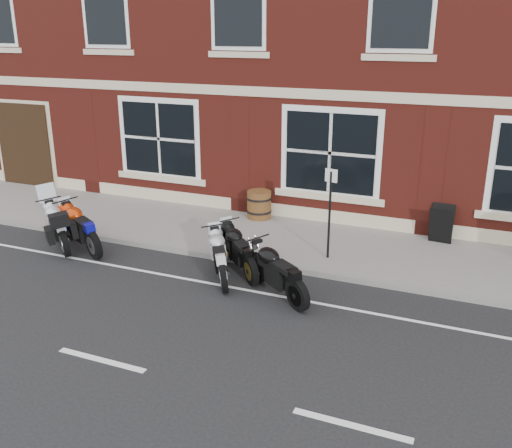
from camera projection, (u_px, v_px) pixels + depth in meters
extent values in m
plane|color=black|center=(194.00, 285.00, 11.57)|extent=(80.00, 80.00, 0.00)
cube|color=slate|center=(252.00, 235.00, 14.16)|extent=(30.00, 3.00, 0.12)
cube|color=slate|center=(224.00, 258.00, 12.79)|extent=(30.00, 0.16, 0.12)
cylinder|color=black|center=(55.00, 224.00, 14.16)|extent=(0.58, 0.51, 0.65)
cylinder|color=black|center=(66.00, 243.00, 12.93)|extent=(0.58, 0.51, 0.65)
cube|color=black|center=(58.00, 219.00, 13.47)|extent=(0.78, 0.70, 0.22)
ellipsoid|color=#BAB9BF|center=(57.00, 212.00, 13.56)|extent=(0.67, 0.64, 0.32)
cube|color=black|center=(61.00, 220.00, 13.11)|extent=(0.60, 0.56, 0.10)
cube|color=silver|center=(52.00, 192.00, 13.86)|extent=(0.30, 0.35, 0.45)
cylinder|color=black|center=(71.00, 227.00, 13.95)|extent=(0.65, 0.45, 0.67)
cylinder|color=black|center=(95.00, 244.00, 12.81)|extent=(0.65, 0.45, 0.67)
cube|color=black|center=(80.00, 220.00, 13.31)|extent=(0.85, 0.64, 0.23)
ellipsoid|color=#AC2C07|center=(77.00, 213.00, 13.38)|extent=(0.70, 0.62, 0.33)
cube|color=black|center=(87.00, 221.00, 12.96)|extent=(0.63, 0.52, 0.10)
cylinder|color=black|center=(230.00, 247.00, 12.74)|extent=(0.52, 0.54, 0.62)
cylinder|color=black|center=(252.00, 270.00, 11.50)|extent=(0.52, 0.54, 0.62)
cube|color=black|center=(240.00, 243.00, 12.05)|extent=(0.71, 0.72, 0.21)
ellipsoid|color=black|center=(238.00, 235.00, 12.14)|extent=(0.63, 0.63, 0.31)
cube|color=black|center=(246.00, 245.00, 11.68)|extent=(0.55, 0.56, 0.10)
cylinder|color=black|center=(219.00, 252.00, 12.47)|extent=(0.42, 0.58, 0.60)
cylinder|color=black|center=(225.00, 277.00, 11.19)|extent=(0.42, 0.58, 0.60)
cube|color=black|center=(221.00, 249.00, 11.77)|extent=(0.58, 0.76, 0.21)
ellipsoid|color=#B0B1B5|center=(221.00, 241.00, 11.86)|extent=(0.56, 0.63, 0.30)
cube|color=black|center=(223.00, 252.00, 11.39)|extent=(0.48, 0.57, 0.09)
cylinder|color=black|center=(258.00, 267.00, 11.62)|extent=(0.59, 0.48, 0.64)
cylinder|color=black|center=(299.00, 294.00, 10.45)|extent=(0.59, 0.48, 0.64)
cube|color=black|center=(276.00, 263.00, 10.96)|extent=(0.78, 0.66, 0.22)
ellipsoid|color=black|center=(272.00, 255.00, 11.05)|extent=(0.66, 0.62, 0.32)
cube|color=black|center=(288.00, 266.00, 10.62)|extent=(0.59, 0.53, 0.10)
cylinder|color=#423011|center=(259.00, 204.00, 15.17)|extent=(0.64, 0.64, 0.74)
cylinder|color=black|center=(259.00, 211.00, 15.22)|extent=(0.67, 0.67, 0.05)
cylinder|color=black|center=(259.00, 198.00, 15.11)|extent=(0.67, 0.67, 0.05)
cylinder|color=black|center=(329.00, 215.00, 12.33)|extent=(0.05, 0.05, 1.96)
cube|color=silver|center=(331.00, 176.00, 12.04)|extent=(0.28, 0.08, 0.28)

